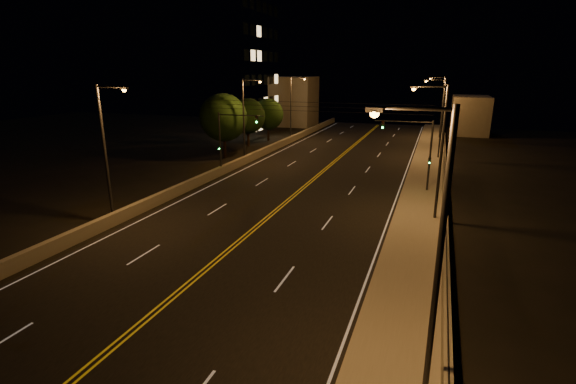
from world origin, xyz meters
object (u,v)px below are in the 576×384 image
(traffic_signal_left, at_px, (228,137))
(streetlight_5, at_px, (246,115))
(streetlight_2, at_px, (440,114))
(streetlight_3, at_px, (441,104))
(streetlight_4, at_px, (107,147))
(streetlight_1, at_px, (438,146))
(streetlight_0, at_px, (432,243))
(traffic_signal_right, at_px, (419,148))
(tree_1, at_px, (248,116))
(building_tower, at_px, (196,45))
(streetlight_6, at_px, (292,105))
(tree_0, at_px, (223,118))
(tree_2, at_px, (268,114))

(traffic_signal_left, bearing_deg, streetlight_5, 99.35)
(streetlight_2, relative_size, streetlight_5, 1.00)
(streetlight_3, xyz_separation_m, streetlight_4, (-21.47, -48.70, 0.00))
(streetlight_1, bearing_deg, streetlight_0, -90.00)
(streetlight_2, xyz_separation_m, traffic_signal_left, (-20.38, -15.85, -1.50))
(traffic_signal_right, bearing_deg, tree_1, 145.37)
(building_tower, bearing_deg, streetlight_6, -8.65)
(streetlight_3, relative_size, traffic_signal_right, 1.49)
(tree_0, xyz_separation_m, tree_2, (0.13, 14.16, -0.92))
(traffic_signal_left, height_order, tree_2, tree_2)
(streetlight_1, bearing_deg, streetlight_4, -159.44)
(streetlight_1, distance_m, traffic_signal_left, 21.77)
(streetlight_2, bearing_deg, streetlight_3, 90.00)
(tree_0, bearing_deg, traffic_signal_right, -19.10)
(streetlight_5, bearing_deg, streetlight_1, -33.43)
(streetlight_6, bearing_deg, traffic_signal_right, -49.55)
(streetlight_6, xyz_separation_m, tree_2, (-3.65, -1.03, -1.47))
(tree_2, bearing_deg, streetlight_2, -14.59)
(streetlight_0, distance_m, traffic_signal_right, 25.80)
(traffic_signal_left, relative_size, building_tower, 0.21)
(streetlight_1, bearing_deg, streetlight_5, 146.57)
(streetlight_4, relative_size, traffic_signal_left, 1.49)
(traffic_signal_right, height_order, traffic_signal_left, same)
(tree_1, bearing_deg, traffic_signal_left, -71.52)
(streetlight_0, height_order, tree_1, streetlight_0)
(streetlight_2, distance_m, tree_0, 26.39)
(traffic_signal_right, bearing_deg, tree_2, 136.54)
(streetlight_3, distance_m, tree_0, 35.47)
(streetlight_6, bearing_deg, traffic_signal_left, -87.32)
(streetlight_0, xyz_separation_m, streetlight_1, (0.00, 18.18, 0.00))
(streetlight_0, distance_m, streetlight_6, 53.62)
(traffic_signal_left, relative_size, tree_2, 1.00)
(streetlight_1, bearing_deg, tree_2, 130.02)
(streetlight_1, relative_size, tree_0, 1.22)
(streetlight_3, bearing_deg, streetlight_5, -129.05)
(traffic_signal_left, distance_m, building_tower, 34.11)
(streetlight_4, relative_size, streetlight_5, 1.00)
(streetlight_3, xyz_separation_m, tree_1, (-26.04, -16.17, -1.25))
(tree_0, bearing_deg, tree_2, 89.46)
(streetlight_4, relative_size, tree_1, 1.41)
(building_tower, bearing_deg, tree_1, -34.38)
(traffic_signal_left, bearing_deg, streetlight_6, 92.68)
(streetlight_0, relative_size, tree_2, 1.49)
(streetlight_4, xyz_separation_m, streetlight_5, (0.00, 22.23, 0.00))
(streetlight_0, distance_m, streetlight_4, 23.74)
(tree_1, bearing_deg, streetlight_4, -82.00)
(streetlight_4, xyz_separation_m, streetlight_6, (0.00, 39.01, 0.00))
(streetlight_0, bearing_deg, streetlight_5, 123.57)
(streetlight_6, distance_m, tree_1, 8.02)
(traffic_signal_left, bearing_deg, traffic_signal_right, 0.00)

